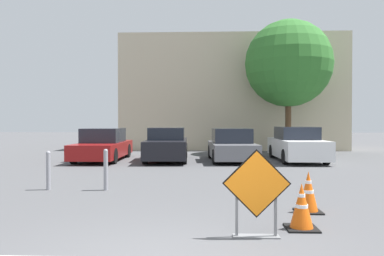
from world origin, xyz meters
name	(u,v)px	position (x,y,z in m)	size (l,w,h in m)	color
ground_plane	(193,167)	(0.00, 10.00, 0.00)	(96.00, 96.00, 0.00)	#4C4C4F
road_closed_sign	(256,191)	(1.28, 1.35, 0.71)	(1.03, 0.20, 1.34)	black
traffic_cone_nearest	(302,207)	(2.07, 1.85, 0.36)	(0.50, 0.50, 0.75)	black
traffic_cone_second	(308,192)	(2.49, 3.00, 0.39)	(0.49, 0.49, 0.79)	black
parked_car_nearest	(103,146)	(-4.18, 12.57, 0.67)	(1.93, 4.72, 1.45)	maroon
parked_car_second	(167,145)	(-1.26, 12.53, 0.70)	(1.99, 4.57, 1.49)	black
parked_car_third	(232,146)	(1.66, 12.46, 0.66)	(2.12, 4.14, 1.45)	slate
parked_car_fourth	(297,145)	(4.58, 12.63, 0.71)	(1.92, 4.59, 1.52)	white
bollard_nearest	(106,168)	(-2.04, 5.16, 0.56)	(0.12, 0.12, 1.06)	gray
bollard_second	(48,169)	(-3.53, 5.16, 0.53)	(0.12, 0.12, 1.00)	gray
building_facade_backdrop	(231,94)	(2.17, 20.79, 3.59)	(14.03, 5.00, 7.17)	beige
street_tree_behind_lot	(288,64)	(5.00, 16.34, 4.92)	(4.72, 4.72, 7.30)	#513823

